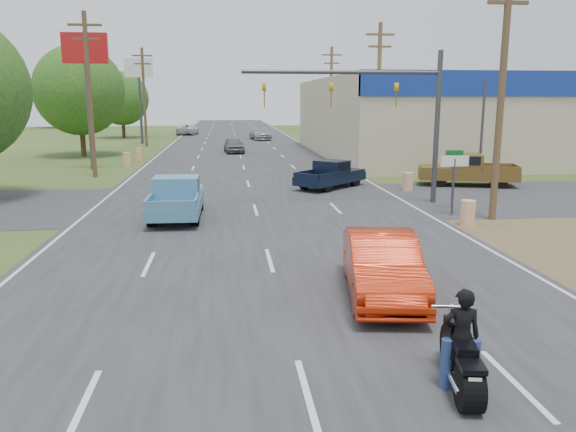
{
  "coord_description": "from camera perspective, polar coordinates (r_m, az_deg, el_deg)",
  "views": [
    {
      "loc": [
        -1.25,
        -8.34,
        4.79
      ],
      "look_at": [
        0.6,
        8.37,
        1.3
      ],
      "focal_mm": 35.0,
      "sensor_mm": 36.0,
      "label": 1
    }
  ],
  "objects": [
    {
      "name": "utility_pole_5",
      "position": [
        37.27,
        -19.54,
        11.87
      ],
      "size": [
        2.0,
        0.28,
        10.0
      ],
      "color": "#4C3823",
      "rests_on": "ground"
    },
    {
      "name": "navy_pickup",
      "position": [
        31.19,
        4.46,
        4.27
      ],
      "size": [
        4.51,
        4.48,
        1.52
      ],
      "rotation": [
        0.0,
        0.0,
        -0.79
      ],
      "color": "black",
      "rests_on": "ground"
    },
    {
      "name": "motorcycle",
      "position": [
        10.04,
        17.17,
        -13.92
      ],
      "size": [
        0.85,
        2.36,
        1.2
      ],
      "rotation": [
        0.0,
        0.0,
        -0.17
      ],
      "color": "black",
      "rests_on": "ground"
    },
    {
      "name": "lane_sign",
      "position": [
        24.43,
        16.54,
        4.44
      ],
      "size": [
        1.2,
        0.08,
        2.52
      ],
      "color": "#3F3F44",
      "rests_on": "ground"
    },
    {
      "name": "pole_sign_left_near",
      "position": [
        41.46,
        -19.84,
        14.33
      ],
      "size": [
        3.0,
        0.35,
        9.2
      ],
      "color": "#3F3F44",
      "rests_on": "ground"
    },
    {
      "name": "barrel_2",
      "position": [
        43.17,
        -16.03,
        5.56
      ],
      "size": [
        0.56,
        0.56,
        1.0
      ],
      "primitive_type": "cylinder",
      "color": "orange",
      "rests_on": "ground"
    },
    {
      "name": "barrel_0",
      "position": [
        22.75,
        17.8,
        0.28
      ],
      "size": [
        0.56,
        0.56,
        1.0
      ],
      "primitive_type": "cylinder",
      "color": "orange",
      "rests_on": "ground"
    },
    {
      "name": "utility_pole_6",
      "position": [
        60.91,
        -14.41,
        11.85
      ],
      "size": [
        2.0,
        0.28,
        10.0
      ],
      "color": "#4C3823",
      "rests_on": "ground"
    },
    {
      "name": "distant_car_grey",
      "position": [
        52.25,
        -5.52,
        7.17
      ],
      "size": [
        2.01,
        4.26,
        1.41
      ],
      "primitive_type": "imported",
      "rotation": [
        0.0,
        0.0,
        0.09
      ],
      "color": "slate",
      "rests_on": "ground"
    },
    {
      "name": "barrel_1",
      "position": [
        30.71,
        12.08,
        3.43
      ],
      "size": [
        0.56,
        0.56,
        1.0
      ],
      "primitive_type": "cylinder",
      "color": "orange",
      "rests_on": "ground"
    },
    {
      "name": "utility_pole_3",
      "position": [
        58.34,
        4.4,
        12.2
      ],
      "size": [
        2.0,
        0.28,
        10.0
      ],
      "color": "#4C3823",
      "rests_on": "ground"
    },
    {
      "name": "tree_5",
      "position": [
        107.97,
        10.75,
        12.09
      ],
      "size": [
        7.98,
        7.98,
        9.88
      ],
      "color": "#422D19",
      "rests_on": "ground"
    },
    {
      "name": "tree_1",
      "position": [
        51.82,
        -20.45,
        11.86
      ],
      "size": [
        7.56,
        7.56,
        9.36
      ],
      "color": "#422D19",
      "rests_on": "ground"
    },
    {
      "name": "utility_pole_2",
      "position": [
        40.79,
        9.18,
        12.31
      ],
      "size": [
        2.0,
        0.28,
        10.0
      ],
      "color": "#4C3823",
      "rests_on": "ground"
    },
    {
      "name": "signal_mast",
      "position": [
        26.31,
        9.47,
        11.59
      ],
      "size": [
        9.12,
        0.4,
        7.0
      ],
      "color": "#3F3F44",
      "rests_on": "ground"
    },
    {
      "name": "distant_car_silver",
      "position": [
        69.54,
        -2.83,
        8.38
      ],
      "size": [
        2.75,
        5.48,
        1.53
      ],
      "primitive_type": "imported",
      "rotation": [
        0.0,
        0.0,
        0.12
      ],
      "color": "#9B9B9F",
      "rests_on": "ground"
    },
    {
      "name": "brown_pickup",
      "position": [
        33.47,
        17.56,
        4.5
      ],
      "size": [
        5.77,
        3.55,
        1.79
      ],
      "rotation": [
        0.0,
        0.0,
        1.28
      ],
      "color": "black",
      "rests_on": "ground"
    },
    {
      "name": "barrel_3",
      "position": [
        47.06,
        -14.87,
        6.09
      ],
      "size": [
        0.56,
        0.56,
        1.0
      ],
      "primitive_type": "cylinder",
      "color": "orange",
      "rests_on": "ground"
    },
    {
      "name": "distant_car_white",
      "position": [
        80.73,
        -10.15,
        8.65
      ],
      "size": [
        3.12,
        5.58,
        1.48
      ],
      "primitive_type": "imported",
      "rotation": [
        0.0,
        0.0,
        3.01
      ],
      "color": "silver",
      "rests_on": "ground"
    },
    {
      "name": "pole_sign_left_far",
      "position": [
        65.05,
        -14.9,
        13.43
      ],
      "size": [
        3.0,
        0.35,
        9.2
      ],
      "color": "#3F3F44",
      "rests_on": "ground"
    },
    {
      "name": "cross_road",
      "position": [
        26.8,
        -3.55,
        1.42
      ],
      "size": [
        120.0,
        10.0,
        0.02
      ],
      "primitive_type": "cube",
      "color": "#2D2D30",
      "rests_on": "ground"
    },
    {
      "name": "dirt_verge",
      "position": [
        22.57,
        26.76,
        -1.8
      ],
      "size": [
        8.0,
        18.0,
        0.01
      ],
      "primitive_type": "cube",
      "color": "brown",
      "rests_on": "ground"
    },
    {
      "name": "main_road",
      "position": [
        48.59,
        -4.84,
        6.03
      ],
      "size": [
        15.0,
        180.0,
        0.02
      ],
      "primitive_type": "cube",
      "color": "#2D2D30",
      "rests_on": "ground"
    },
    {
      "name": "tree_6",
      "position": [
        107.28,
        -22.35,
        11.77
      ],
      "size": [
        8.82,
        8.82,
        10.92
      ],
      "color": "#422D19",
      "rests_on": "ground"
    },
    {
      "name": "ground",
      "position": [
        9.7,
        2.0,
        -17.87
      ],
      "size": [
        200.0,
        200.0,
        0.0
      ],
      "primitive_type": "plane",
      "color": "#30491D",
      "rests_on": "ground"
    },
    {
      "name": "utility_pole_1",
      "position": [
        23.9,
        20.9,
        12.23
      ],
      "size": [
        2.0,
        0.28,
        10.0
      ],
      "color": "#4C3823",
      "rests_on": "ground"
    },
    {
      "name": "tree_2",
      "position": [
        75.46,
        -16.53,
        11.36
      ],
      "size": [
        6.72,
        6.72,
        8.32
      ],
      "color": "#422D19",
      "rests_on": "ground"
    },
    {
      "name": "blue_pickup",
      "position": [
        23.58,
        -11.23,
        1.91
      ],
      "size": [
        2.04,
        5.18,
        1.71
      ],
      "rotation": [
        0.0,
        0.0,
        -0.01
      ],
      "color": "black",
      "rests_on": "ground"
    },
    {
      "name": "rider",
      "position": [
        9.97,
        17.18,
        -12.16
      ],
      "size": [
        0.67,
        0.5,
        1.67
      ],
      "primitive_type": "imported",
      "rotation": [
        0.0,
        0.0,
        2.97
      ],
      "color": "black",
      "rests_on": "ground"
    },
    {
      "name": "red_convertible",
      "position": [
        14.04,
        9.55,
        -5.03
      ],
      "size": [
        2.3,
        4.92,
        1.56
      ],
      "primitive_type": "imported",
      "rotation": [
        0.0,
        0.0,
        -0.14
      ],
      "color": "#B52208",
      "rests_on": "ground"
    },
    {
      "name": "street_name_sign",
      "position": [
        26.07,
        16.46,
        4.23
      ],
      "size": [
        0.8,
        0.08,
        2.61
      ],
      "color": "#3F3F44",
      "rests_on": "ground"
    }
  ]
}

